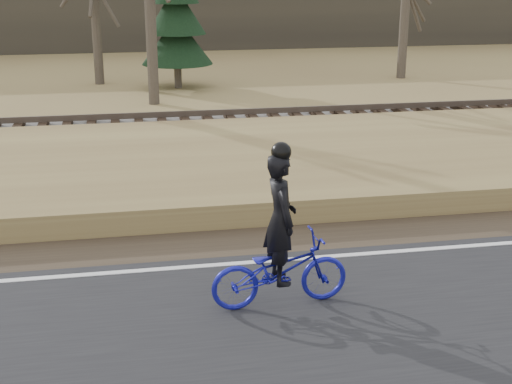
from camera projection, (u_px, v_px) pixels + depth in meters
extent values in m
plane|color=#96844C|center=(495.00, 253.00, 11.48)|extent=(120.00, 120.00, 0.00)
cube|color=silver|center=(489.00, 244.00, 11.65)|extent=(120.00, 0.12, 0.01)
cube|color=#473A2B|center=(461.00, 226.00, 12.59)|extent=(120.00, 1.60, 0.04)
cube|color=#96844C|center=(399.00, 169.00, 15.34)|extent=(120.00, 5.00, 0.44)
cube|color=slate|center=(346.00, 130.00, 18.89)|extent=(120.00, 3.00, 0.45)
cube|color=black|center=(346.00, 119.00, 18.80)|extent=(120.00, 2.40, 0.14)
cube|color=brown|center=(355.00, 119.00, 18.08)|extent=(120.00, 0.07, 0.15)
cube|color=brown|center=(338.00, 108.00, 19.43)|extent=(120.00, 0.07, 0.15)
imported|color=#161799|center=(280.00, 271.00, 9.49)|extent=(1.91, 0.78, 0.98)
imported|color=black|center=(280.00, 219.00, 9.26)|extent=(0.46, 0.67, 1.75)
sphere|color=black|center=(281.00, 152.00, 8.98)|extent=(0.26, 0.26, 0.26)
cylinder|color=brown|center=(178.00, 72.00, 26.27)|extent=(0.28, 0.28, 1.18)
cone|color=black|center=(177.00, 40.00, 25.91)|extent=(2.60, 2.60, 1.72)
cone|color=black|center=(176.00, 10.00, 25.58)|extent=(2.15, 2.15, 1.72)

